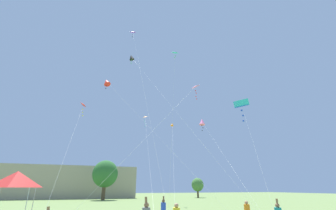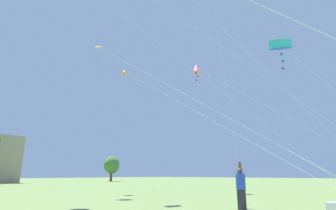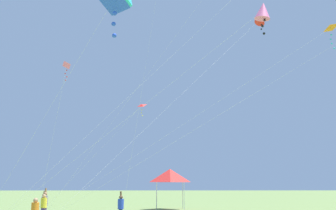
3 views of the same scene
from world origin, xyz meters
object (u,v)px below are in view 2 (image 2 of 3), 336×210
(person_blue_shirt, at_px, (241,186))
(kite_cyan_box_8, at_px, (280,45))
(cooler_box, at_px, (333,207))
(kite_orange_diamond_7, at_px, (125,72))
(kite_pink_diamond_2, at_px, (197,68))
(kite_orange_delta_1, at_px, (100,48))

(person_blue_shirt, bearing_deg, kite_cyan_box_8, 60.35)
(person_blue_shirt, bearing_deg, cooler_box, -6.32)
(cooler_box, distance_m, kite_orange_diamond_7, 25.33)
(cooler_box, distance_m, kite_pink_diamond_2, 16.85)
(person_blue_shirt, distance_m, kite_orange_delta_1, 18.66)
(cooler_box, xyz_separation_m, kite_pink_diamond_2, (6.68, 10.93, 10.95))
(kite_orange_delta_1, height_order, kite_orange_diamond_7, kite_orange_diamond_7)
(kite_pink_diamond_2, distance_m, kite_cyan_box_8, 7.50)
(person_blue_shirt, relative_size, kite_orange_diamond_7, 0.08)
(kite_pink_diamond_2, bearing_deg, kite_cyan_box_8, -82.59)
(cooler_box, relative_size, person_blue_shirt, 0.28)
(kite_orange_delta_1, height_order, kite_pink_diamond_2, kite_orange_delta_1)
(kite_orange_diamond_7, bearing_deg, kite_pink_diamond_2, -86.13)
(person_blue_shirt, xyz_separation_m, kite_orange_diamond_7, (7.50, 17.81, 12.30))
(person_blue_shirt, xyz_separation_m, kite_cyan_box_8, (9.14, 0.44, 10.36))
(person_blue_shirt, xyz_separation_m, kite_pink_diamond_2, (8.17, 7.88, 10.19))
(kite_orange_diamond_7, bearing_deg, kite_orange_delta_1, -148.93)
(person_blue_shirt, distance_m, kite_orange_diamond_7, 22.91)
(kite_pink_diamond_2, distance_m, kite_orange_diamond_7, 10.18)
(cooler_box, xyz_separation_m, person_blue_shirt, (-1.49, 3.05, 0.75))
(kite_orange_delta_1, distance_m, kite_orange_diamond_7, 6.90)
(kite_cyan_box_8, bearing_deg, person_blue_shirt, -177.25)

